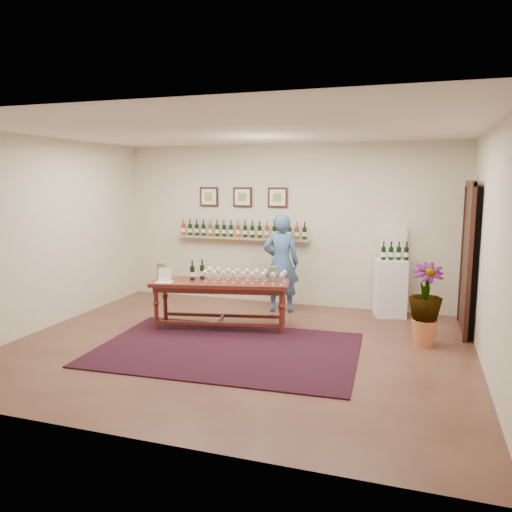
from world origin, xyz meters
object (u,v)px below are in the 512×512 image
(display_pedestal, at_px, (390,288))
(potted_plant, at_px, (425,305))
(tasting_table, at_px, (221,288))
(person, at_px, (281,263))

(display_pedestal, distance_m, potted_plant, 1.49)
(tasting_table, xyz_separation_m, person, (0.60, 1.19, 0.22))
(potted_plant, height_order, person, person)
(potted_plant, xyz_separation_m, person, (-2.27, 1.09, 0.26))
(tasting_table, bearing_deg, person, 51.41)
(display_pedestal, height_order, person, person)
(tasting_table, xyz_separation_m, display_pedestal, (2.34, 1.49, -0.14))
(display_pedestal, relative_size, person, 0.56)
(tasting_table, distance_m, person, 1.35)
(tasting_table, bearing_deg, potted_plant, -9.90)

